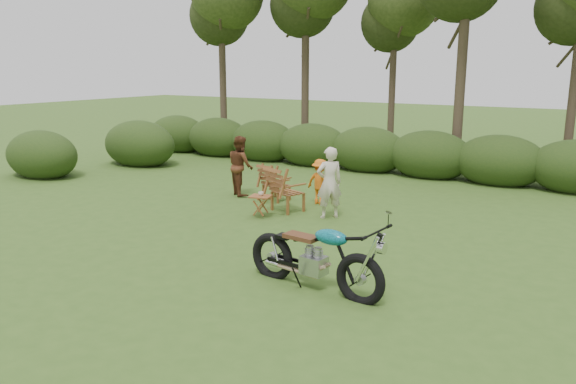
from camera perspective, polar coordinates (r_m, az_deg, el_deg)
The scene contains 10 objects.
ground at distance 9.51m, azimuth -2.49°, elevation -7.44°, with size 80.00×80.00×0.00m, color #34531B.
tree_line at distance 17.73m, azimuth 17.12°, elevation 13.94°, with size 22.52×11.62×8.14m.
motorcycle at distance 8.60m, azimuth 2.61°, elevation -9.69°, with size 2.25×0.86×1.28m, color #0EA5BC, non-canonical shape.
lawn_chair_right at distance 12.93m, azimuth -0.01°, elevation -1.93°, with size 0.72×0.72×1.04m, color brown, non-canonical shape.
lawn_chair_left at distance 13.95m, azimuth -1.18°, elevation -0.84°, with size 0.63×0.63×0.92m, color brown, non-canonical shape.
side_table at distance 12.37m, azimuth -2.80°, elevation -1.47°, with size 0.47×0.39×0.48m, color brown, non-canonical shape.
cup at distance 12.33m, azimuth -2.77°, elevation -0.15°, with size 0.11×0.11×0.09m, color beige.
adult_a at distance 12.40m, azimuth 4.16°, elevation -2.62°, with size 0.57×0.38×1.57m, color beige.
adult_b at distance 14.59m, azimuth -4.77°, elevation -0.27°, with size 0.75×0.58×1.53m, color #552C18.
child at distance 13.60m, azimuth 3.24°, elevation -1.22°, with size 0.71×0.41×1.10m, color orange.
Camera 1 is at (4.97, -7.41, 3.29)m, focal length 35.00 mm.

